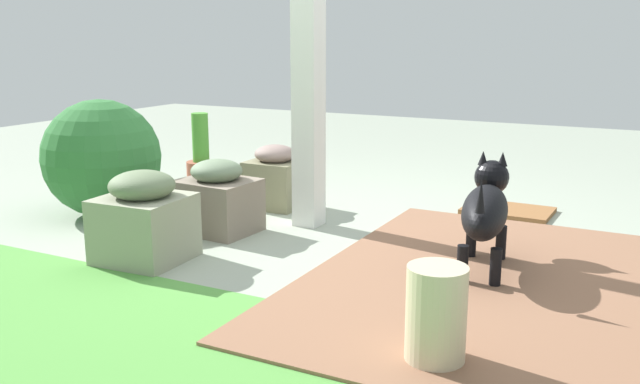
% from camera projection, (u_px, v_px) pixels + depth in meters
% --- Properties ---
extents(ground_plane, '(12.00, 12.00, 0.00)m').
position_uv_depth(ground_plane, '(319.00, 237.00, 4.16)').
color(ground_plane, '#96A08F').
extents(brick_path, '(1.80, 2.40, 0.02)m').
position_uv_depth(brick_path, '(499.00, 285.00, 3.34)').
color(brick_path, '#8A5F46').
rests_on(brick_path, ground).
extents(porch_pillar, '(0.16, 0.16, 2.04)m').
position_uv_depth(porch_pillar, '(308.00, 63.00, 4.20)').
color(porch_pillar, white).
rests_on(porch_pillar, ground).
extents(stone_planter_nearest, '(0.38, 0.35, 0.44)m').
position_uv_depth(stone_planter_nearest, '(275.00, 178.00, 4.84)').
color(stone_planter_nearest, gray).
rests_on(stone_planter_nearest, ground).
extents(stone_planter_near, '(0.48, 0.41, 0.45)m').
position_uv_depth(stone_planter_near, '(218.00, 199.00, 4.23)').
color(stone_planter_near, gray).
rests_on(stone_planter_near, ground).
extents(stone_planter_mid, '(0.46, 0.46, 0.49)m').
position_uv_depth(stone_planter_mid, '(144.00, 219.00, 3.69)').
color(stone_planter_mid, gray).
rests_on(stone_planter_mid, ground).
extents(round_shrub, '(0.78, 0.78, 0.78)m').
position_uv_depth(round_shrub, '(102.00, 158.00, 4.59)').
color(round_shrub, '#2E6C33').
rests_on(round_shrub, ground).
extents(terracotta_pot_tall, '(0.24, 0.24, 0.59)m').
position_uv_depth(terracotta_pot_tall, '(201.00, 161.00, 5.47)').
color(terracotta_pot_tall, '#9C503C').
rests_on(terracotta_pot_tall, ground).
extents(dog, '(0.33, 0.83, 0.57)m').
position_uv_depth(dog, '(486.00, 208.00, 3.52)').
color(dog, black).
rests_on(dog, ground).
extents(ceramic_urn, '(0.22, 0.22, 0.38)m').
position_uv_depth(ceramic_urn, '(436.00, 316.00, 2.53)').
color(ceramic_urn, '#C6B994').
rests_on(ceramic_urn, ground).
extents(doormat, '(0.59, 0.40, 0.03)m').
position_uv_depth(doormat, '(508.00, 210.00, 4.72)').
color(doormat, '#8E5D35').
rests_on(doormat, ground).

